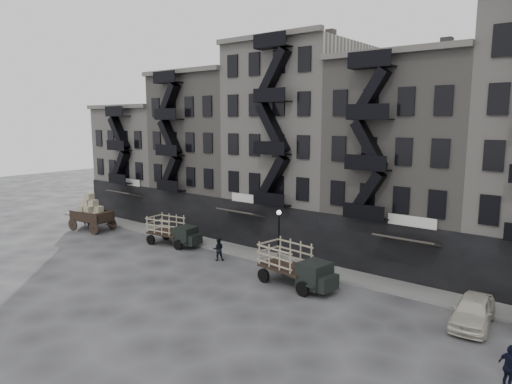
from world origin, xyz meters
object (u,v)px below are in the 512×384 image
Objects in this scene: stake_truck_west at (173,229)px; wagon at (91,209)px; stake_truck_east at (295,263)px; car_east at (473,311)px; pedestrian_mid at (218,249)px; horse at (105,216)px; policeman at (510,368)px; pedestrian_west at (86,218)px.

wagon is at bearing -179.39° from stake_truck_west.
wagon is 24.36m from stake_truck_east.
car_east is 18.38m from pedestrian_mid.
wagon is (1.29, -2.38, 1.23)m from horse.
horse is at bearing -50.19° from pedestrian_mid.
car_east is 2.40× the size of policeman.
horse is 0.44× the size of wagon.
stake_truck_west is at bearing 24.60° from policeman.
car_east is at bearing -8.17° from stake_truck_west.
horse is at bearing 168.30° from stake_truck_west.
car_east is 6.04m from policeman.
horse is 0.43× the size of car_east.
pedestrian_west reaches higher than horse.
stake_truck_west is at bearing 174.15° from car_east.
car_east is at bearing -6.34° from wagon.
policeman reaches higher than pedestrian_west.
pedestrian_west reaches higher than pedestrian_mid.
pedestrian_west is (-26.07, 0.68, -0.63)m from stake_truck_east.
policeman is (27.16, -6.00, -0.47)m from stake_truck_west.
stake_truck_west reaches higher than horse.
stake_truck_east is (24.36, -0.24, -0.51)m from wagon.
policeman is (37.66, -4.64, -1.11)m from wagon.
wagon is at bearing 176.80° from car_east.
pedestrian_west is at bearing 177.52° from stake_truck_west.
pedestrian_west is at bearing 157.90° from wagon.
wagon is 2.10m from pedestrian_west.
stake_truck_west is 24.51m from car_east.
car_east is at bearing 136.00° from pedestrian_mid.
horse is 39.58m from policeman.
stake_truck_west is at bearing -41.80° from pedestrian_west.
wagon is 16.67m from pedestrian_mid.
policeman reaches higher than horse.
stake_truck_west is at bearing -178.96° from stake_truck_east.
wagon reaches higher than horse.
horse is 0.39× the size of stake_truck_west.
stake_truck_west is 1.12× the size of car_east.
horse is 11.85m from stake_truck_west.
pedestrian_west is (-1.72, 0.44, -1.14)m from wagon.
horse is at bearing 110.90° from wagon.
stake_truck_east is at bearing -178.99° from car_east.
wagon is 0.88× the size of stake_truck_west.
horse reaches higher than car_east.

